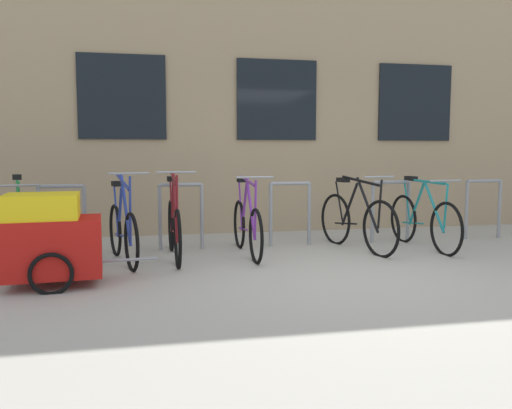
% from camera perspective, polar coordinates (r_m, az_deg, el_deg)
% --- Properties ---
extents(ground_plane, '(42.00, 42.00, 0.00)m').
position_cam_1_polar(ground_plane, '(5.65, 10.04, -7.67)').
color(ground_plane, '#B2ADA0').
extents(storefront_building, '(28.00, 5.51, 6.85)m').
position_cam_1_polar(storefront_building, '(11.43, -1.16, 16.43)').
color(storefront_building, tan).
rests_on(storefront_building, ground).
extents(bike_rack, '(6.60, 0.05, 0.89)m').
position_cam_1_polar(bike_rack, '(7.31, 3.71, -0.28)').
color(bike_rack, gray).
rests_on(bike_rack, ground).
extents(bicycle_blue, '(0.53, 1.60, 1.10)m').
position_cam_1_polar(bicycle_blue, '(6.41, -14.22, -2.78)').
color(bicycle_blue, black).
rests_on(bicycle_blue, ground).
extents(bicycle_maroon, '(0.44, 1.78, 1.11)m').
position_cam_1_polar(bicycle_maroon, '(6.53, -8.86, -2.41)').
color(bicycle_maroon, black).
rests_on(bicycle_maroon, ground).
extents(bicycle_black, '(0.53, 1.73, 1.02)m').
position_cam_1_polar(bicycle_black, '(7.14, 10.81, -1.71)').
color(bicycle_black, black).
rests_on(bicycle_black, ground).
extents(bicycle_green, '(0.53, 1.66, 1.05)m').
position_cam_1_polar(bicycle_green, '(6.66, -24.19, -2.58)').
color(bicycle_green, black).
rests_on(bicycle_green, ground).
extents(bicycle_teal, '(0.44, 1.76, 0.98)m').
position_cam_1_polar(bicycle_teal, '(7.49, 17.63, -1.61)').
color(bicycle_teal, black).
rests_on(bicycle_teal, ground).
extents(bicycle_purple, '(0.44, 1.70, 1.04)m').
position_cam_1_polar(bicycle_purple, '(6.68, -0.99, -2.27)').
color(bicycle_purple, black).
rests_on(bicycle_purple, ground).
extents(bike_trailer, '(1.47, 0.73, 0.92)m').
position_cam_1_polar(bike_trailer, '(5.49, -21.29, -3.44)').
color(bike_trailer, red).
rests_on(bike_trailer, ground).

